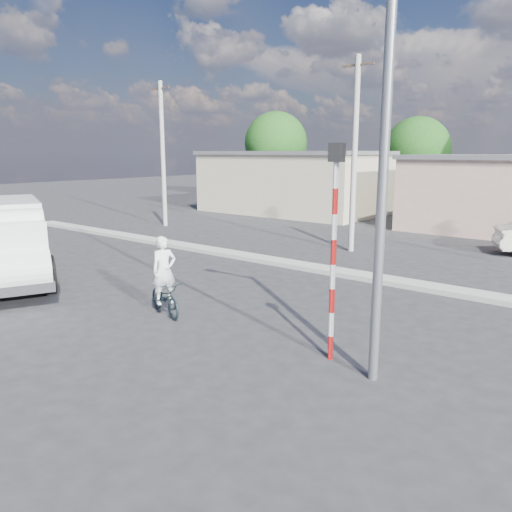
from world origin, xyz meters
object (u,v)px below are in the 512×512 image
Objects in this scene: bicycle at (165,297)px; cyclist at (165,281)px; streetlight at (378,106)px; truck at (3,241)px; traffic_pole at (334,235)px.

cyclist is (0.00, 0.00, 0.43)m from bicycle.
bicycle is at bearing 179.03° from streetlight.
streetlight is at bearing -71.92° from bicycle.
traffic_pole is (11.01, 1.48, 1.13)m from truck.
traffic_pole reaches higher than cyclist.
truck reaches higher than bicycle.
streetlight is (11.95, 1.18, 3.50)m from truck.
streetlight reaches higher than cyclist.
traffic_pole reaches higher than truck.
traffic_pole is (4.87, 0.20, 1.71)m from cyclist.
cyclist is at bearing 179.03° from streetlight.
traffic_pole is at bearing 30.91° from truck.
traffic_pole is 0.48× the size of streetlight.
truck is 0.75× the size of streetlight.
bicycle is at bearing -177.62° from traffic_pole.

